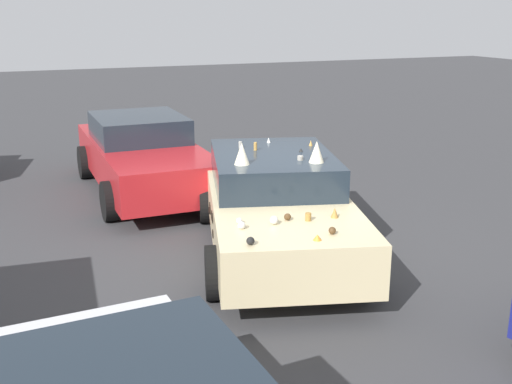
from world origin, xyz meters
TOP-DOWN VIEW (x-y plane):
  - ground_plane at (0.00, 0.00)m, footprint 60.00×60.00m
  - art_car_decorated at (0.08, -0.02)m, footprint 4.73×2.95m
  - parked_sedan_behind_left at (3.71, 0.99)m, footprint 4.61×1.99m

SIDE VIEW (x-z plane):
  - ground_plane at x=0.00m, z-range 0.00..0.00m
  - art_car_decorated at x=0.08m, z-range -0.11..1.49m
  - parked_sedan_behind_left at x=3.71m, z-range 0.00..1.39m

